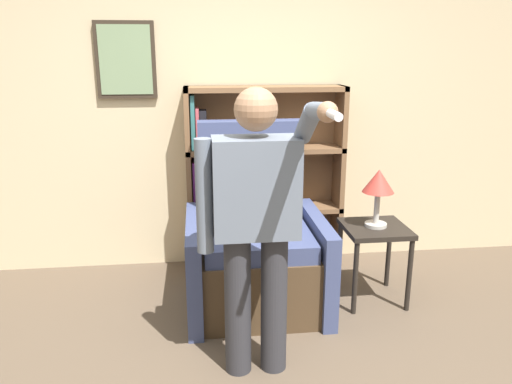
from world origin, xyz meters
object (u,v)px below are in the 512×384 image
object	(u,v)px
armchair	(255,250)
side_table	(375,239)
person_standing	(256,217)
bookcase	(253,181)
table_lamp	(378,185)

from	to	relation	value
armchair	side_table	size ratio (longest dim) A/B	2.26
armchair	person_standing	world-z (taller)	person_standing
armchair	person_standing	distance (m)	1.01
bookcase	table_lamp	size ratio (longest dim) A/B	3.63
armchair	side_table	bearing A→B (deg)	-5.81
bookcase	person_standing	xyz separation A→B (m)	(-0.15, -1.49, 0.19)
bookcase	side_table	size ratio (longest dim) A/B	2.65
side_table	table_lamp	size ratio (longest dim) A/B	1.37
bookcase	person_standing	size ratio (longest dim) A/B	0.94
bookcase	armchair	size ratio (longest dim) A/B	1.17
armchair	person_standing	size ratio (longest dim) A/B	0.80
person_standing	table_lamp	bearing A→B (deg)	38.22
person_standing	table_lamp	xyz separation A→B (m)	(0.96, 0.76, -0.05)
person_standing	side_table	size ratio (longest dim) A/B	2.82
armchair	side_table	xyz separation A→B (m)	(0.87, -0.09, 0.08)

